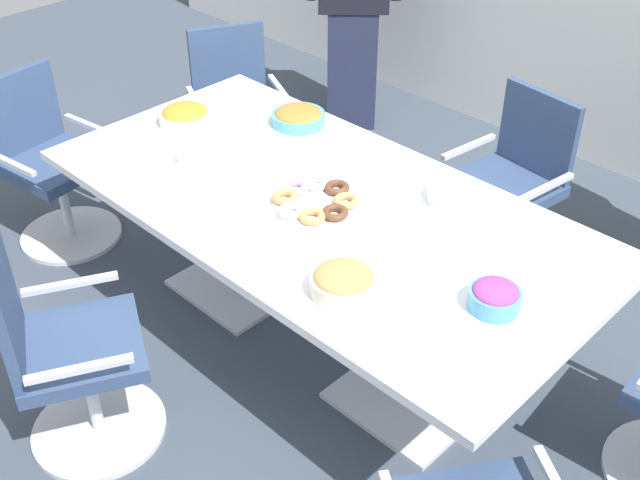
{
  "coord_description": "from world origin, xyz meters",
  "views": [
    {
      "loc": [
        1.93,
        -1.97,
        2.52
      ],
      "look_at": [
        0.0,
        0.0,
        0.55
      ],
      "focal_mm": 44.49,
      "sensor_mm": 36.0,
      "label": 1
    }
  ],
  "objects_px": {
    "office_chair_2": "(238,118)",
    "office_chair_1": "(509,193)",
    "office_chair_4": "(68,361)",
    "plate_stack": "(456,195)",
    "conference_table": "(320,226)",
    "office_chair_3": "(51,170)",
    "snack_bowl_chips_orange": "(185,115)",
    "snack_bowl_cookies": "(343,281)",
    "donut_platter": "(315,201)",
    "snack_bowl_candy_mix": "(495,296)",
    "snack_bowl_pretzels": "(299,117)",
    "napkin_pile": "(209,157)"
  },
  "relations": [
    {
      "from": "office_chair_2",
      "to": "snack_bowl_candy_mix",
      "type": "distance_m",
      "value": 2.39
    },
    {
      "from": "office_chair_1",
      "to": "snack_bowl_chips_orange",
      "type": "bearing_deg",
      "value": 49.2
    },
    {
      "from": "office_chair_1",
      "to": "napkin_pile",
      "type": "relative_size",
      "value": 4.57
    },
    {
      "from": "conference_table",
      "to": "snack_bowl_chips_orange",
      "type": "distance_m",
      "value": 0.96
    },
    {
      "from": "snack_bowl_chips_orange",
      "to": "plate_stack",
      "type": "distance_m",
      "value": 1.39
    },
    {
      "from": "office_chair_2",
      "to": "office_chair_3",
      "type": "height_order",
      "value": "same"
    },
    {
      "from": "snack_bowl_pretzels",
      "to": "snack_bowl_chips_orange",
      "type": "height_order",
      "value": "snack_bowl_chips_orange"
    },
    {
      "from": "office_chair_3",
      "to": "office_chair_1",
      "type": "bearing_deg",
      "value": 120.69
    },
    {
      "from": "office_chair_2",
      "to": "office_chair_3",
      "type": "relative_size",
      "value": 1.0
    },
    {
      "from": "office_chair_1",
      "to": "snack_bowl_pretzels",
      "type": "distance_m",
      "value": 1.12
    },
    {
      "from": "donut_platter",
      "to": "napkin_pile",
      "type": "distance_m",
      "value": 0.58
    },
    {
      "from": "snack_bowl_chips_orange",
      "to": "donut_platter",
      "type": "distance_m",
      "value": 0.96
    },
    {
      "from": "snack_bowl_pretzels",
      "to": "snack_bowl_cookies",
      "type": "relative_size",
      "value": 1.08
    },
    {
      "from": "conference_table",
      "to": "office_chair_4",
      "type": "distance_m",
      "value": 1.14
    },
    {
      "from": "plate_stack",
      "to": "snack_bowl_cookies",
      "type": "bearing_deg",
      "value": -84.58
    },
    {
      "from": "office_chair_4",
      "to": "plate_stack",
      "type": "distance_m",
      "value": 1.66
    },
    {
      "from": "conference_table",
      "to": "snack_bowl_pretzels",
      "type": "xyz_separation_m",
      "value": [
        -0.55,
        0.42,
        0.16
      ]
    },
    {
      "from": "donut_platter",
      "to": "plate_stack",
      "type": "height_order",
      "value": "plate_stack"
    },
    {
      "from": "office_chair_1",
      "to": "office_chair_4",
      "type": "bearing_deg",
      "value": 84.35
    },
    {
      "from": "office_chair_4",
      "to": "plate_stack",
      "type": "height_order",
      "value": "office_chair_4"
    },
    {
      "from": "office_chair_3",
      "to": "snack_bowl_pretzels",
      "type": "height_order",
      "value": "office_chair_3"
    },
    {
      "from": "office_chair_3",
      "to": "snack_bowl_chips_orange",
      "type": "distance_m",
      "value": 0.87
    },
    {
      "from": "napkin_pile",
      "to": "conference_table",
      "type": "bearing_deg",
      "value": 12.42
    },
    {
      "from": "office_chair_1",
      "to": "donut_platter",
      "type": "height_order",
      "value": "office_chair_1"
    },
    {
      "from": "office_chair_4",
      "to": "napkin_pile",
      "type": "relative_size",
      "value": 4.57
    },
    {
      "from": "snack_bowl_candy_mix",
      "to": "office_chair_2",
      "type": "bearing_deg",
      "value": 161.6
    },
    {
      "from": "conference_table",
      "to": "donut_platter",
      "type": "xyz_separation_m",
      "value": [
        0.01,
        -0.04,
        0.15
      ]
    },
    {
      "from": "snack_bowl_chips_orange",
      "to": "snack_bowl_cookies",
      "type": "height_order",
      "value": "snack_bowl_cookies"
    },
    {
      "from": "napkin_pile",
      "to": "donut_platter",
      "type": "bearing_deg",
      "value": 8.68
    },
    {
      "from": "snack_bowl_cookies",
      "to": "napkin_pile",
      "type": "relative_size",
      "value": 1.2
    },
    {
      "from": "office_chair_1",
      "to": "office_chair_3",
      "type": "height_order",
      "value": "same"
    },
    {
      "from": "conference_table",
      "to": "office_chair_1",
      "type": "relative_size",
      "value": 2.64
    },
    {
      "from": "snack_bowl_pretzels",
      "to": "plate_stack",
      "type": "bearing_deg",
      "value": -1.73
    },
    {
      "from": "office_chair_3",
      "to": "donut_platter",
      "type": "distance_m",
      "value": 1.68
    },
    {
      "from": "snack_bowl_cookies",
      "to": "napkin_pile",
      "type": "xyz_separation_m",
      "value": [
        -1.04,
        0.24,
        -0.02
      ]
    },
    {
      "from": "snack_bowl_cookies",
      "to": "plate_stack",
      "type": "distance_m",
      "value": 0.76
    },
    {
      "from": "snack_bowl_cookies",
      "to": "snack_bowl_chips_orange",
      "type": "bearing_deg",
      "value": 164.12
    },
    {
      "from": "snack_bowl_cookies",
      "to": "snack_bowl_candy_mix",
      "type": "bearing_deg",
      "value": 34.9
    },
    {
      "from": "conference_table",
      "to": "office_chair_1",
      "type": "xyz_separation_m",
      "value": [
        0.25,
        1.09,
        -0.22
      ]
    },
    {
      "from": "office_chair_4",
      "to": "snack_bowl_pretzels",
      "type": "xyz_separation_m",
      "value": [
        -0.28,
        1.5,
        0.38
      ]
    },
    {
      "from": "conference_table",
      "to": "office_chair_3",
      "type": "bearing_deg",
      "value": -166.15
    },
    {
      "from": "office_chair_1",
      "to": "snack_bowl_chips_orange",
      "type": "distance_m",
      "value": 1.64
    },
    {
      "from": "office_chair_2",
      "to": "donut_platter",
      "type": "xyz_separation_m",
      "value": [
        1.35,
        -0.71,
        0.36
      ]
    },
    {
      "from": "office_chair_2",
      "to": "office_chair_1",
      "type": "bearing_deg",
      "value": 130.33
    },
    {
      "from": "snack_bowl_pretzels",
      "to": "donut_platter",
      "type": "relative_size",
      "value": 0.72
    },
    {
      "from": "snack_bowl_candy_mix",
      "to": "plate_stack",
      "type": "distance_m",
      "value": 0.68
    },
    {
      "from": "office_chair_1",
      "to": "snack_bowl_pretzels",
      "type": "xyz_separation_m",
      "value": [
        -0.81,
        -0.67,
        0.38
      ]
    },
    {
      "from": "office_chair_2",
      "to": "snack_bowl_candy_mix",
      "type": "bearing_deg",
      "value": 97.35
    },
    {
      "from": "conference_table",
      "to": "snack_bowl_chips_orange",
      "type": "relative_size",
      "value": 9.59
    },
    {
      "from": "office_chair_3",
      "to": "snack_bowl_cookies",
      "type": "xyz_separation_m",
      "value": [
        2.06,
        0.03,
        0.39
      ]
    }
  ]
}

